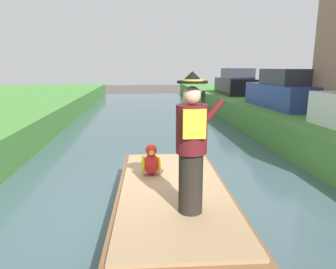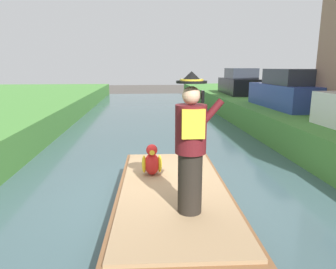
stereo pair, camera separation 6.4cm
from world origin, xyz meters
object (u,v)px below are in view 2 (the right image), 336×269
Objects in this scene: parked_car_blue at (289,91)px; parked_car_dark at (239,83)px; boat at (173,205)px; parrot_plush at (152,162)px; person_pirate at (191,145)px.

parked_car_dark is at bearing 90.00° from parked_car_blue.
parked_car_blue reaches higher than boat.
boat is 7.48× the size of parrot_plush.
person_pirate reaches higher than parrot_plush.
parked_car_blue is at bearing 64.41° from person_pirate.
parked_car_blue is at bearing -90.00° from parked_car_dark.
parked_car_blue is 6.22m from parked_car_dark.
parked_car_dark is (5.29, 13.27, 1.26)m from boat.
person_pirate is at bearing -110.06° from parked_car_dark.
person_pirate is at bearing -123.12° from parked_car_blue.
person_pirate reaches higher than parked_car_dark.
parrot_plush is (-0.46, 1.48, -0.68)m from person_pirate.
boat is at bearing -63.03° from parrot_plush.
boat is at bearing 106.64° from person_pirate.
boat is 1.05× the size of parked_car_dark.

